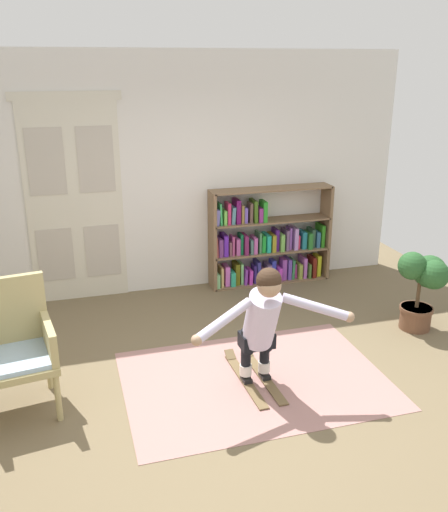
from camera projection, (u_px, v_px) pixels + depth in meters
The scene contains 9 objects.
ground_plane at pixel (229, 395), 4.84m from camera, with size 7.20×7.20×0.00m, color brown.
back_wall at pixel (168, 175), 6.71m from camera, with size 6.00×0.10×2.90m, color silver.
double_door at pixel (75, 200), 6.44m from camera, with size 1.22×0.05×2.45m.
rug at pixel (255, 380), 5.06m from camera, with size 2.37×1.69×0.01m, color #A5766F.
bookshelf at pixel (266, 244), 7.15m from camera, with size 1.59×0.30×1.26m.
wicker_chair at pixel (14, 344), 4.49m from camera, with size 0.68×0.68×1.10m.
potted_plant at pixel (423, 281), 5.88m from camera, with size 0.53×0.45×0.87m.
skis_pair at pixel (253, 376), 5.09m from camera, with size 0.30×0.97×0.07m.
person_skier at pixel (263, 318), 4.70m from camera, with size 1.41×0.62×1.11m.
Camera 1 is at (-1.21, -3.98, 2.75)m, focal length 38.84 mm.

